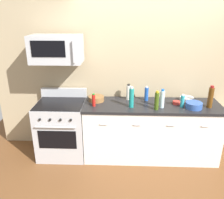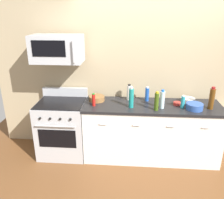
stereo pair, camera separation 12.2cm
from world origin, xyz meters
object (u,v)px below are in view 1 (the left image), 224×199
Objects in this scene: bowl_wooden_salad at (96,98)px; bowl_steel_prep at (187,99)px; bottle_vinegar_white at (128,92)px; range_oven at (62,128)px; microwave at (56,49)px; bottle_olive_oil at (157,101)px; bottle_wine_amber at (211,97)px; bowl_red_small at (176,103)px; bottle_hot_sauce_red at (94,100)px; bottle_dish_soap at (182,101)px; bottle_soda_blue at (146,94)px; bottle_sparkling_teal at (131,98)px; bottle_water_clear at (162,99)px; bowl_blue_mixing at (194,105)px.

bowl_steel_prep is at bearing 1.77° from bowl_wooden_salad.
range_oven is at bearing -169.37° from bottle_vinegar_white.
bottle_olive_oil is (1.47, -0.24, -0.69)m from microwave.
bowl_red_small is (-0.46, 0.11, -0.14)m from bottle_wine_amber.
microwave is 2.21× the size of bottle_wine_amber.
bottle_vinegar_white is 2.19× the size of bowl_red_small.
bottle_hot_sauce_red is 0.79× the size of bowl_wooden_salad.
bottle_dish_soap is 0.85× the size of bottle_soda_blue.
bottle_hot_sauce_red is 1.68× the size of bowl_red_small.
bowl_steel_prep is (0.13, 0.24, -0.06)m from bottle_dish_soap.
bowl_red_small is at bearing -146.13° from bowl_steel_prep.
bottle_olive_oil is 0.43m from bowl_red_small.
bottle_sparkling_teal reaches higher than bowl_steel_prep.
bottle_soda_blue is 0.86m from bottle_hot_sauce_red.
bottle_water_clear is at bearing -4.15° from range_oven.
microwave is at bearing 170.63° from bottle_olive_oil.
bowl_red_small is at bearing 11.73° from bottle_sparkling_teal.
bottle_wine_amber is at bearing -13.76° from bowl_red_small.
bottle_sparkling_teal is at bearing -163.02° from bowl_steel_prep.
range_oven is 2.07m from bowl_steel_prep.
bottle_vinegar_white is 1.02m from bowl_blue_mixing.
bottle_water_clear is at bearing -54.44° from bottle_soda_blue.
bottle_wine_amber reaches higher than bowl_wooden_salad.
range_oven is at bearing -168.84° from bowl_wooden_salad.
bowl_wooden_salad is (-1.25, 0.08, 0.02)m from bowl_red_small.
bottle_sparkling_teal is 0.37m from bottle_olive_oil.
microwave is at bearing -173.31° from bowl_wooden_salad.
bottle_sparkling_teal is at bearing 179.64° from bowl_blue_mixing.
bottle_soda_blue is 0.81m from bowl_wooden_salad.
bowl_red_small is at bearing 33.30° from bottle_olive_oil.
range_oven is 4.93× the size of bowl_steel_prep.
bottle_dish_soap is 0.70× the size of bottle_olive_oil.
bottle_sparkling_teal is at bearing -179.36° from bottle_water_clear.
bottle_wine_amber reaches higher than range_oven.
bottle_wine_amber reaches higher than bottle_dish_soap.
bottle_dish_soap reaches higher than bowl_blue_mixing.
microwave reaches higher than bottle_soda_blue.
bottle_vinegar_white is (-0.03, 0.32, -0.03)m from bottle_sparkling_teal.
bowl_steel_prep is (1.46, 0.26, -0.06)m from bottle_hot_sauce_red.
microwave reaches higher than bowl_wooden_salad.
microwave is at bearing 164.78° from bottle_hot_sauce_red.
bowl_blue_mixing is at bearing -23.53° from bottle_soda_blue.
bottle_water_clear is 0.35m from bottle_soda_blue.
bottle_vinegar_white is at bearing 29.86° from bottle_hot_sauce_red.
range_oven is 3.35× the size of bottle_sparkling_teal.
bottle_wine_amber is (2.27, -0.13, -0.67)m from microwave.
bottle_olive_oil is at bearing -5.84° from bottle_hot_sauce_red.
bowl_red_small is at bearing 29.36° from bottle_water_clear.
bottle_hot_sauce_red is (-1.02, 0.01, -0.04)m from bottle_water_clear.
bottle_wine_amber is at bearing 2.33° from bottle_water_clear.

